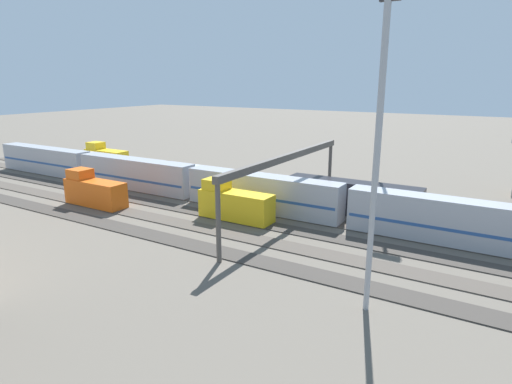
{
  "coord_description": "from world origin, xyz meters",
  "views": [
    {
      "loc": [
        -31.79,
        46.71,
        17.52
      ],
      "look_at": [
        -2.06,
        -2.87,
        2.5
      ],
      "focal_mm": 30.14,
      "sensor_mm": 36.0,
      "label": 1
    }
  ],
  "objects_px": {
    "train_on_track_1": "(209,179)",
    "train_on_track_0": "(106,157)",
    "train_on_track_3": "(234,203)",
    "train_on_track_2": "(262,193)",
    "light_mast_1": "(382,77)",
    "signal_gantry": "(287,164)",
    "light_mast_0": "(385,75)",
    "train_on_track_4": "(94,191)"
  },
  "relations": [
    {
      "from": "train_on_track_2",
      "to": "train_on_track_0",
      "type": "distance_m",
      "value": 44.34
    },
    {
      "from": "train_on_track_2",
      "to": "train_on_track_4",
      "type": "bearing_deg",
      "value": 24.4
    },
    {
      "from": "train_on_track_0",
      "to": "light_mast_1",
      "type": "height_order",
      "value": "light_mast_1"
    },
    {
      "from": "train_on_track_0",
      "to": "light_mast_1",
      "type": "bearing_deg",
      "value": 155.81
    },
    {
      "from": "train_on_track_0",
      "to": "train_on_track_4",
      "type": "bearing_deg",
      "value": 136.61
    },
    {
      "from": "train_on_track_2",
      "to": "train_on_track_1",
      "type": "distance_m",
      "value": 13.69
    },
    {
      "from": "train_on_track_2",
      "to": "train_on_track_0",
      "type": "xyz_separation_m",
      "value": [
        43.2,
        -10.0,
        -0.44
      ]
    },
    {
      "from": "train_on_track_3",
      "to": "train_on_track_4",
      "type": "bearing_deg",
      "value": 13.48
    },
    {
      "from": "train_on_track_1",
      "to": "train_on_track_3",
      "type": "xyz_separation_m",
      "value": [
        -11.55,
        10.0,
        0.06
      ]
    },
    {
      "from": "train_on_track_3",
      "to": "train_on_track_0",
      "type": "bearing_deg",
      "value": -19.65
    },
    {
      "from": "train_on_track_4",
      "to": "train_on_track_3",
      "type": "bearing_deg",
      "value": -166.52
    },
    {
      "from": "train_on_track_0",
      "to": "signal_gantry",
      "type": "xyz_separation_m",
      "value": [
        -48.28,
        12.5,
        5.4
      ]
    },
    {
      "from": "train_on_track_1",
      "to": "train_on_track_3",
      "type": "relative_size",
      "value": 6.64
    },
    {
      "from": "train_on_track_4",
      "to": "train_on_track_0",
      "type": "height_order",
      "value": "same"
    },
    {
      "from": "train_on_track_3",
      "to": "light_mast_0",
      "type": "height_order",
      "value": "light_mast_0"
    },
    {
      "from": "signal_gantry",
      "to": "light_mast_0",
      "type": "bearing_deg",
      "value": -114.16
    },
    {
      "from": "train_on_track_3",
      "to": "light_mast_0",
      "type": "distance_m",
      "value": 27.75
    },
    {
      "from": "train_on_track_3",
      "to": "train_on_track_2",
      "type": "bearing_deg",
      "value": -103.37
    },
    {
      "from": "train_on_track_3",
      "to": "light_mast_1",
      "type": "distance_m",
      "value": 29.83
    },
    {
      "from": "train_on_track_1",
      "to": "signal_gantry",
      "type": "relative_size",
      "value": 2.21
    },
    {
      "from": "train_on_track_3",
      "to": "signal_gantry",
      "type": "xyz_separation_m",
      "value": [
        -6.26,
        -2.5,
        5.4
      ]
    },
    {
      "from": "train_on_track_1",
      "to": "light_mast_1",
      "type": "relative_size",
      "value": 2.37
    },
    {
      "from": "train_on_track_1",
      "to": "signal_gantry",
      "type": "bearing_deg",
      "value": 157.17
    },
    {
      "from": "train_on_track_2",
      "to": "light_mast_1",
      "type": "height_order",
      "value": "light_mast_1"
    },
    {
      "from": "light_mast_1",
      "to": "signal_gantry",
      "type": "xyz_separation_m",
      "value": [
        15.27,
        -16.04,
        -10.19
      ]
    },
    {
      "from": "light_mast_1",
      "to": "train_on_track_3",
      "type": "bearing_deg",
      "value": -32.16
    },
    {
      "from": "train_on_track_1",
      "to": "train_on_track_3",
      "type": "height_order",
      "value": "train_on_track_3"
    },
    {
      "from": "train_on_track_1",
      "to": "train_on_track_0",
      "type": "relative_size",
      "value": 6.64
    },
    {
      "from": "light_mast_1",
      "to": "train_on_track_4",
      "type": "bearing_deg",
      "value": -11.39
    },
    {
      "from": "light_mast_1",
      "to": "train_on_track_1",
      "type": "bearing_deg",
      "value": -35.44
    },
    {
      "from": "train_on_track_2",
      "to": "light_mast_1",
      "type": "relative_size",
      "value": 4.28
    },
    {
      "from": "light_mast_0",
      "to": "train_on_track_1",
      "type": "bearing_deg",
      "value": 18.27
    },
    {
      "from": "train_on_track_2",
      "to": "train_on_track_3",
      "type": "height_order",
      "value": "same"
    },
    {
      "from": "train_on_track_2",
      "to": "train_on_track_3",
      "type": "bearing_deg",
      "value": 76.63
    },
    {
      "from": "train_on_track_0",
      "to": "train_on_track_1",
      "type": "bearing_deg",
      "value": 170.68
    },
    {
      "from": "light_mast_0",
      "to": "signal_gantry",
      "type": "bearing_deg",
      "value": 65.84
    },
    {
      "from": "train_on_track_2",
      "to": "signal_gantry",
      "type": "distance_m",
      "value": 7.52
    },
    {
      "from": "signal_gantry",
      "to": "light_mast_1",
      "type": "bearing_deg",
      "value": 133.59
    },
    {
      "from": "train_on_track_0",
      "to": "signal_gantry",
      "type": "relative_size",
      "value": 0.33
    },
    {
      "from": "train_on_track_1",
      "to": "train_on_track_3",
      "type": "distance_m",
      "value": 15.28
    },
    {
      "from": "train_on_track_0",
      "to": "light_mast_0",
      "type": "relative_size",
      "value": 0.34
    },
    {
      "from": "train_on_track_2",
      "to": "train_on_track_1",
      "type": "bearing_deg",
      "value": -21.43
    }
  ]
}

